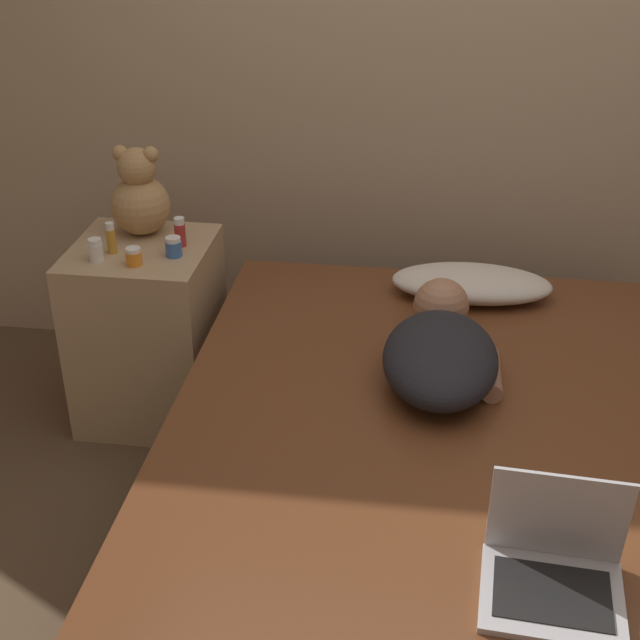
# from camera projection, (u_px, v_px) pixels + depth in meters

# --- Properties ---
(ground_plane) EXTENTS (12.00, 12.00, 0.00)m
(ground_plane) POSITION_uv_depth(u_px,v_px,m) (434.00, 579.00, 2.63)
(ground_plane) COLOR brown
(wall_back) EXTENTS (8.00, 0.06, 2.60)m
(wall_back) POSITION_uv_depth(u_px,v_px,m) (466.00, 38.00, 3.15)
(wall_back) COLOR tan
(wall_back) RESTS_ON ground_plane
(bed) EXTENTS (1.56, 2.07, 0.53)m
(bed) POSITION_uv_depth(u_px,v_px,m) (440.00, 511.00, 2.50)
(bed) COLOR #2D2319
(bed) RESTS_ON ground_plane
(nightstand) EXTENTS (0.48, 0.49, 0.67)m
(nightstand) POSITION_uv_depth(u_px,v_px,m) (148.00, 332.00, 3.25)
(nightstand) COLOR tan
(nightstand) RESTS_ON ground_plane
(pillow) EXTENTS (0.55, 0.26, 0.10)m
(pillow) POSITION_uv_depth(u_px,v_px,m) (472.00, 283.00, 3.06)
(pillow) COLOR beige
(pillow) RESTS_ON bed
(person_lying) EXTENTS (0.35, 0.66, 0.18)m
(person_lying) POSITION_uv_depth(u_px,v_px,m) (442.00, 350.00, 2.60)
(person_lying) COLOR black
(person_lying) RESTS_ON bed
(laptop) EXTENTS (0.31, 0.27, 0.26)m
(laptop) POSITION_uv_depth(u_px,v_px,m) (554.00, 566.00, 1.87)
(laptop) COLOR silver
(laptop) RESTS_ON bed
(teddy_bear) EXTENTS (0.21, 0.21, 0.32)m
(teddy_bear) POSITION_uv_depth(u_px,v_px,m) (140.00, 196.00, 3.13)
(teddy_bear) COLOR tan
(teddy_bear) RESTS_ON nightstand
(bottle_white) EXTENTS (0.05, 0.05, 0.08)m
(bottle_white) POSITION_uv_depth(u_px,v_px,m) (96.00, 250.00, 2.97)
(bottle_white) COLOR white
(bottle_white) RESTS_ON nightstand
(bottle_amber) EXTENTS (0.03, 0.03, 0.11)m
(bottle_amber) POSITION_uv_depth(u_px,v_px,m) (111.00, 238.00, 3.02)
(bottle_amber) COLOR gold
(bottle_amber) RESTS_ON nightstand
(bottle_red) EXTENTS (0.04, 0.04, 0.10)m
(bottle_red) POSITION_uv_depth(u_px,v_px,m) (180.00, 232.00, 3.07)
(bottle_red) COLOR #B72D2D
(bottle_red) RESTS_ON nightstand
(bottle_orange) EXTENTS (0.05, 0.05, 0.06)m
(bottle_orange) POSITION_uv_depth(u_px,v_px,m) (134.00, 257.00, 2.95)
(bottle_orange) COLOR orange
(bottle_orange) RESTS_ON nightstand
(bottle_blue) EXTENTS (0.06, 0.06, 0.07)m
(bottle_blue) POSITION_uv_depth(u_px,v_px,m) (174.00, 247.00, 3.01)
(bottle_blue) COLOR #3866B2
(bottle_blue) RESTS_ON nightstand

